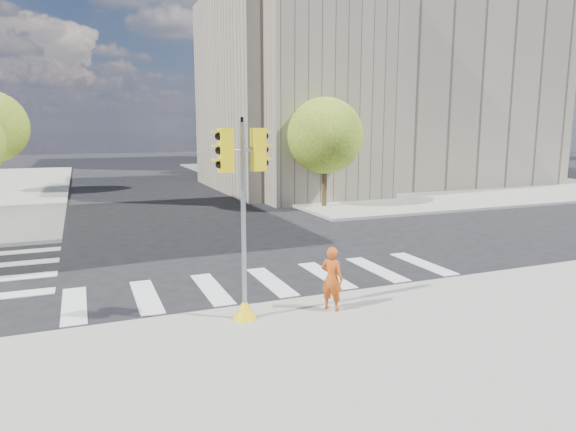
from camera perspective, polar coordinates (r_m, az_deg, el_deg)
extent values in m
plane|color=black|center=(17.15, -3.88, -5.45)|extent=(160.00, 160.00, 0.00)
cube|color=gray|center=(48.91, 8.98, 4.51)|extent=(28.00, 40.00, 0.15)
cube|color=gray|center=(42.10, 9.95, 13.08)|extent=(26.00, 14.00, 14.00)
cube|color=gray|center=(33.91, 2.70, 14.03)|extent=(8.00, 8.00, 14.00)
cube|color=#9EA0A3|center=(64.64, 3.24, 19.16)|extent=(20.00, 18.00, 30.00)
cylinder|color=#382616|center=(28.85, 4.06, 3.20)|extent=(0.28, 0.28, 2.38)
sphere|color=#3B681D|center=(28.66, 4.13, 8.91)|extent=(4.20, 4.20, 4.20)
cylinder|color=#382616|center=(39.92, -3.56, 5.15)|extent=(0.28, 0.28, 2.52)
sphere|color=#3B681D|center=(39.78, -3.61, 9.60)|extent=(4.60, 4.60, 4.60)
cylinder|color=#382616|center=(51.41, -7.85, 5.99)|extent=(0.28, 0.28, 2.27)
sphere|color=#3B681D|center=(51.31, -7.92, 9.04)|extent=(4.00, 4.00, 4.00)
cylinder|color=black|center=(32.50, 1.78, 9.19)|extent=(0.12, 0.12, 8.00)
cube|color=black|center=(32.70, 1.82, 16.22)|extent=(0.35, 0.18, 0.22)
cylinder|color=black|center=(45.66, -5.43, 9.34)|extent=(0.12, 0.12, 8.00)
cube|color=black|center=(45.80, -5.51, 14.35)|extent=(0.35, 0.18, 0.22)
cone|color=yellow|center=(12.04, -4.82, -10.18)|extent=(0.56, 0.56, 0.50)
cylinder|color=gray|center=(11.52, -4.96, -0.85)|extent=(0.11, 0.11, 4.47)
cylinder|color=black|center=(11.32, -5.14, 10.60)|extent=(0.07, 0.07, 0.12)
cylinder|color=gray|center=(11.33, -5.09, 7.31)|extent=(0.90, 0.13, 0.06)
cube|color=yellow|center=(11.19, -6.91, 7.25)|extent=(0.32, 0.24, 0.95)
cube|color=yellow|center=(11.47, -3.31, 7.36)|extent=(0.32, 0.24, 0.95)
imported|color=#BF4B11|center=(12.45, 4.90, -6.92)|extent=(0.65, 0.68, 1.57)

